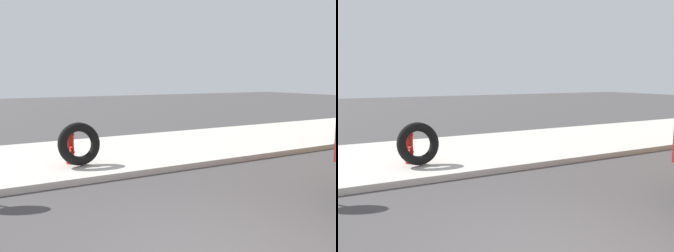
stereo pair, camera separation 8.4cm
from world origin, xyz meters
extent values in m
cube|color=#BCB7AD|center=(0.00, 6.50, 0.07)|extent=(36.00, 5.00, 0.15)
cylinder|color=red|center=(-0.50, 5.47, 0.49)|extent=(0.20, 0.20, 0.68)
sphere|color=red|center=(-0.50, 5.47, 0.89)|extent=(0.23, 0.23, 0.23)
cylinder|color=red|center=(-0.50, 5.29, 0.57)|extent=(0.09, 0.16, 0.09)
cylinder|color=red|center=(-0.50, 5.65, 0.57)|extent=(0.09, 0.16, 0.09)
cylinder|color=red|center=(-0.50, 5.29, 0.49)|extent=(0.11, 0.16, 0.11)
torus|color=black|center=(-0.34, 5.15, 0.70)|extent=(1.10, 0.53, 1.09)
camera|label=1|loc=(-2.64, -3.54, 2.32)|focal=38.49mm
camera|label=2|loc=(-2.57, -3.58, 2.32)|focal=38.49mm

